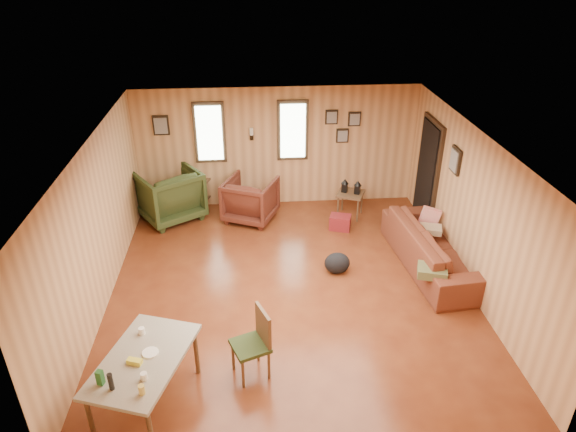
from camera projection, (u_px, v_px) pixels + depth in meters
name	position (u px, v px, depth m)	size (l,w,h in m)	color
room	(300.00, 210.00, 7.71)	(5.54, 6.04, 2.44)	brown
sofa	(435.00, 241.00, 8.33)	(2.43, 0.71, 0.95)	brown
recliner_brown	(250.00, 197.00, 9.81)	(0.89, 0.84, 0.92)	#552419
recliner_green	(169.00, 192.00, 9.80)	(1.07, 1.00, 1.10)	#2E3C1B
end_table	(195.00, 187.00, 10.33)	(0.72, 0.69, 0.73)	brown
side_table	(351.00, 192.00, 9.88)	(0.64, 0.64, 0.77)	brown
cooler	(340.00, 222.00, 9.61)	(0.45, 0.38, 0.27)	maroon
backpack	(337.00, 263.00, 8.31)	(0.50, 0.45, 0.36)	black
sofa_pillows	(431.00, 245.00, 8.17)	(0.90, 1.84, 0.37)	brown
dining_table	(143.00, 363.00, 5.69)	(1.22, 1.57, 0.90)	gray
dining_chair	(255.00, 340.00, 6.20)	(0.54, 0.54, 0.93)	#2E3C1B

